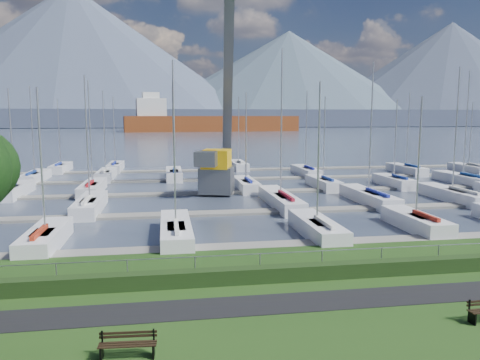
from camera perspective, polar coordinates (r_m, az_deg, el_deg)
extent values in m
cube|color=black|center=(19.77, 7.17, -14.58)|extent=(160.00, 2.00, 0.04)
cube|color=#3D4659|center=(280.68, -8.13, 6.12)|extent=(800.00, 540.00, 0.20)
cube|color=#1E3413|center=(21.99, 5.25, -11.25)|extent=(80.00, 0.70, 0.70)
cylinder|color=gray|center=(22.10, 5.02, -8.83)|extent=(80.00, 0.04, 0.04)
cube|color=#475168|center=(350.56, -8.37, 7.48)|extent=(900.00, 80.00, 12.00)
cone|color=#49546B|center=(430.02, -19.72, 14.04)|extent=(340.00, 340.00, 115.00)
cone|color=#475868|center=(447.05, 5.94, 12.26)|extent=(300.00, 300.00, 85.00)
cone|color=#3F485C|center=(526.52, 24.22, 11.77)|extent=(320.00, 320.00, 100.00)
cube|color=slate|center=(28.12, 1.97, -8.17)|extent=(90.00, 1.60, 0.25)
cube|color=slate|center=(37.69, -0.97, -4.04)|extent=(90.00, 1.60, 0.25)
cube|color=gray|center=(47.45, -2.69, -1.58)|extent=(90.00, 1.60, 0.25)
cube|color=gray|center=(57.29, -3.82, 0.03)|extent=(90.00, 1.60, 0.25)
cube|color=slate|center=(67.17, -4.62, 1.17)|extent=(90.00, 1.60, 0.25)
cube|color=black|center=(16.08, -16.52, -19.50)|extent=(0.09, 0.40, 0.45)
cube|color=black|center=(16.05, -16.45, -17.86)|extent=(0.05, 0.05, 0.40)
cube|color=black|center=(15.86, -10.48, -19.70)|extent=(0.09, 0.40, 0.45)
cube|color=black|center=(15.83, -10.47, -18.04)|extent=(0.05, 0.05, 0.40)
cube|color=black|center=(15.72, -13.63, -19.15)|extent=(1.80, 0.22, 0.04)
cube|color=black|center=(15.85, -13.55, -18.90)|extent=(1.80, 0.22, 0.04)
cube|color=black|center=(15.99, -13.47, -18.66)|extent=(1.80, 0.22, 0.04)
cube|color=black|center=(15.96, -13.47, -18.04)|extent=(1.80, 0.16, 0.08)
cube|color=black|center=(15.90, -13.48, -17.65)|extent=(1.80, 0.16, 0.08)
cube|color=black|center=(19.67, 26.45, -14.80)|extent=(0.08, 0.40, 0.45)
cube|color=black|center=(19.65, 26.19, -13.48)|extent=(0.05, 0.05, 0.40)
cube|color=#5A5D62|center=(46.69, -2.86, 0.02)|extent=(3.94, 3.94, 2.60)
cube|color=#EAAE0D|center=(46.45, -2.88, 2.59)|extent=(3.41, 3.97, 1.80)
cube|color=#53555A|center=(51.17, -1.46, 13.17)|extent=(2.05, 11.26, 19.89)
cube|color=#5C5F64|center=(44.33, -4.14, 2.59)|extent=(2.51, 2.65, 1.40)
cube|color=brown|center=(241.89, -3.41, 6.61)|extent=(89.50, 27.05, 10.00)
cube|color=silver|center=(237.50, -10.80, 8.28)|extent=(15.38, 15.38, 12.00)
cube|color=silver|center=(237.68, -10.85, 9.96)|extent=(8.79, 8.79, 4.00)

